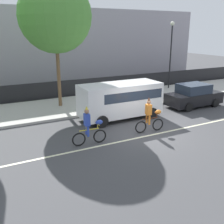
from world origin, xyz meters
The scene contains 11 objects.
ground_plane centered at (0.00, 0.00, 0.00)m, with size 80.00×80.00×0.00m, color #424244.
road_centre_line centered at (0.00, -0.50, 0.00)m, with size 36.00×0.14×0.01m, color beige.
sidewalk_curb centered at (0.00, 6.50, 0.07)m, with size 60.00×5.00×0.15m, color #ADAAA3.
fence_line centered at (0.00, 9.40, 0.70)m, with size 40.00×0.08×1.40m, color black.
building_backdrop centered at (1.59, 18.00, 3.67)m, with size 28.00×8.00×7.34m, color #99939E.
parade_cyclist_cobalt centered at (-3.31, -0.09, 0.84)m, with size 1.72×0.50×1.92m.
parade_cyclist_orange centered at (0.19, -0.04, 0.84)m, with size 1.72×0.50×1.92m.
parked_van_white centered at (-0.04, 2.70, 1.28)m, with size 5.00×2.22×2.18m.
parked_car_black centered at (5.87, 2.62, 0.78)m, with size 4.10×1.92×1.64m.
street_lamp_post centered at (7.95, 7.95, 3.99)m, with size 0.36×0.36×5.86m.
street_tree_near_lamp centered at (-2.72, 6.70, 6.12)m, with size 4.75×4.75×8.36m.
Camera 1 is at (-7.68, -10.85, 5.20)m, focal length 42.00 mm.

